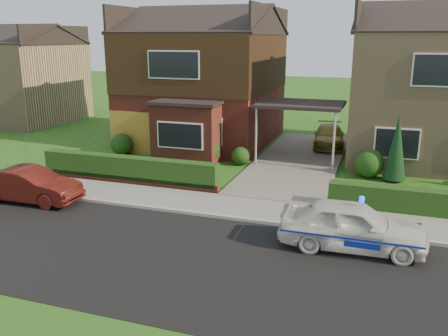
% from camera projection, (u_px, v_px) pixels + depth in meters
% --- Properties ---
extents(ground, '(120.00, 120.00, 0.00)m').
position_uv_depth(ground, '(222.00, 265.00, 12.15)').
color(ground, '#174B14').
rests_on(ground, ground).
extents(road, '(60.00, 6.00, 0.02)m').
position_uv_depth(road, '(222.00, 265.00, 12.15)').
color(road, black).
rests_on(road, ground).
extents(kerb, '(60.00, 0.16, 0.12)m').
position_uv_depth(kerb, '(253.00, 221.00, 14.92)').
color(kerb, '#9E9993').
rests_on(kerb, ground).
extents(sidewalk, '(60.00, 2.00, 0.10)m').
position_uv_depth(sidewalk, '(262.00, 210.00, 15.88)').
color(sidewalk, slate).
rests_on(sidewalk, ground).
extents(driveway, '(3.80, 12.00, 0.12)m').
position_uv_depth(driveway, '(298.00, 160.00, 22.17)').
color(driveway, '#666059').
rests_on(driveway, ground).
extents(house_left, '(7.50, 9.53, 7.25)m').
position_uv_depth(house_left, '(204.00, 72.00, 25.61)').
color(house_left, maroon).
rests_on(house_left, ground).
extents(house_right, '(7.50, 8.06, 7.25)m').
position_uv_depth(house_right, '(436.00, 81.00, 22.14)').
color(house_right, tan).
rests_on(house_right, ground).
extents(carport_link, '(3.80, 3.00, 2.77)m').
position_uv_depth(carport_link, '(301.00, 105.00, 21.43)').
color(carport_link, black).
rests_on(carport_link, ground).
extents(garage_door, '(2.20, 0.10, 2.10)m').
position_uv_depth(garage_door, '(130.00, 133.00, 23.51)').
color(garage_door, olive).
rests_on(garage_door, ground).
extents(dwarf_wall, '(7.70, 0.25, 0.36)m').
position_uv_depth(dwarf_wall, '(127.00, 180.00, 18.74)').
color(dwarf_wall, maroon).
rests_on(dwarf_wall, ground).
extents(hedge_left, '(7.50, 0.55, 0.90)m').
position_uv_depth(hedge_left, '(129.00, 183.00, 18.92)').
color(hedge_left, '#113510').
rests_on(hedge_left, ground).
extents(hedge_right, '(7.50, 0.55, 0.80)m').
position_uv_depth(hedge_right, '(446.00, 219.00, 15.23)').
color(hedge_right, '#113510').
rests_on(hedge_right, ground).
extents(shrub_left_far, '(1.08, 1.08, 1.08)m').
position_uv_depth(shrub_left_far, '(122.00, 144.00, 23.31)').
color(shrub_left_far, '#113510').
rests_on(shrub_left_far, ground).
extents(shrub_left_mid, '(1.32, 1.32, 1.32)m').
position_uv_depth(shrub_left_mid, '(205.00, 150.00, 21.70)').
color(shrub_left_mid, '#113510').
rests_on(shrub_left_mid, ground).
extents(shrub_left_near, '(0.84, 0.84, 0.84)m').
position_uv_depth(shrub_left_near, '(241.00, 156.00, 21.54)').
color(shrub_left_near, '#113510').
rests_on(shrub_left_near, ground).
extents(shrub_right_near, '(1.20, 1.20, 1.20)m').
position_uv_depth(shrub_right_near, '(369.00, 163.00, 19.57)').
color(shrub_right_near, '#113510').
rests_on(shrub_right_near, ground).
extents(conifer_a, '(0.90, 0.90, 2.60)m').
position_uv_depth(conifer_a, '(396.00, 150.00, 18.89)').
color(conifer_a, black).
rests_on(conifer_a, ground).
extents(neighbour_left, '(6.50, 7.00, 5.20)m').
position_uv_depth(neighbour_left, '(21.00, 83.00, 32.25)').
color(neighbour_left, tan).
rests_on(neighbour_left, ground).
extents(police_car, '(3.64, 4.01, 1.51)m').
position_uv_depth(police_car, '(352.00, 226.00, 12.92)').
color(police_car, silver).
rests_on(police_car, ground).
extents(driveway_car, '(1.90, 3.85, 1.08)m').
position_uv_depth(driveway_car, '(329.00, 136.00, 24.67)').
color(driveway_car, olive).
rests_on(driveway_car, driveway).
extents(street_car, '(1.38, 3.70, 1.21)m').
position_uv_depth(street_car, '(30.00, 186.00, 16.65)').
color(street_car, '#4A140F').
rests_on(street_car, ground).
extents(potted_plant_a, '(0.39, 0.29, 0.69)m').
position_uv_depth(potted_plant_a, '(153.00, 153.00, 22.30)').
color(potted_plant_a, gray).
rests_on(potted_plant_a, ground).
extents(potted_plant_b, '(0.55, 0.54, 0.78)m').
position_uv_depth(potted_plant_b, '(167.00, 174.00, 18.88)').
color(potted_plant_b, gray).
rests_on(potted_plant_b, ground).
extents(potted_plant_c, '(0.46, 0.46, 0.71)m').
position_uv_depth(potted_plant_c, '(106.00, 166.00, 20.15)').
color(potted_plant_c, gray).
rests_on(potted_plant_c, ground).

